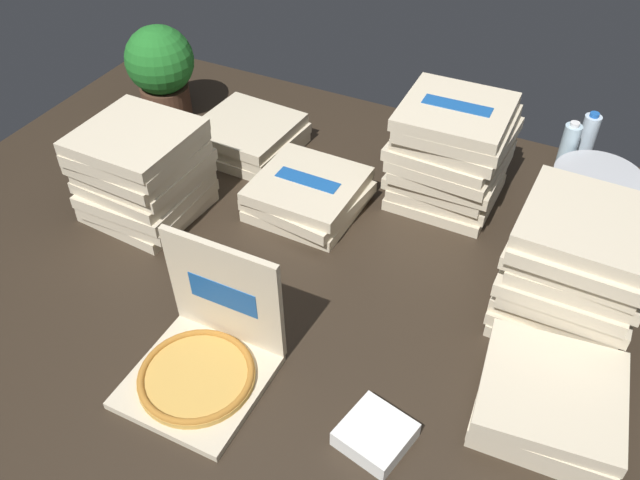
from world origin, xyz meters
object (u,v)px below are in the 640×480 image
(pizza_stack_left_far, at_px, (550,401))
(ice_bucket, at_px, (595,188))
(pizza_stack_left_near, at_px, (143,172))
(pizza_stack_left_mid, at_px, (451,154))
(water_bottle_4, at_px, (596,231))
(water_bottle_3, at_px, (597,215))
(pizza_stack_center_far, at_px, (574,270))
(pizza_stack_right_far, at_px, (249,136))
(water_bottle_0, at_px, (587,138))
(napkin_pile, at_px, (375,434))
(pizza_stack_right_mid, at_px, (308,195))
(potted_plant, at_px, (161,69))
(water_bottle_2, at_px, (568,148))
(open_pizza_box, at_px, (204,355))

(pizza_stack_left_far, relative_size, ice_bucket, 1.24)
(pizza_stack_left_far, height_order, ice_bucket, pizza_stack_left_far)
(pizza_stack_left_near, relative_size, pizza_stack_left_mid, 0.98)
(pizza_stack_left_far, xyz_separation_m, water_bottle_4, (-0.01, 0.71, 0.04))
(pizza_stack_left_far, height_order, water_bottle_3, water_bottle_3)
(pizza_stack_center_far, bearing_deg, pizza_stack_right_far, 164.74)
(pizza_stack_left_far, distance_m, pizza_stack_left_near, 1.52)
(water_bottle_0, bearing_deg, water_bottle_4, -77.65)
(water_bottle_3, xyz_separation_m, water_bottle_4, (0.01, -0.09, 0.00))
(napkin_pile, bearing_deg, pizza_stack_center_far, 62.66)
(pizza_stack_right_mid, distance_m, potted_plant, 0.93)
(water_bottle_0, xyz_separation_m, water_bottle_4, (0.13, -0.57, 0.00))
(pizza_stack_left_far, bearing_deg, water_bottle_4, 90.42)
(pizza_stack_center_far, bearing_deg, water_bottle_3, 86.52)
(pizza_stack_left_mid, xyz_separation_m, water_bottle_3, (0.53, 0.01, -0.09))
(ice_bucket, relative_size, napkin_pile, 1.92)
(pizza_stack_right_mid, xyz_separation_m, water_bottle_0, (0.85, 0.78, 0.04))
(ice_bucket, relative_size, water_bottle_2, 1.51)
(pizza_stack_right_far, xyz_separation_m, pizza_stack_left_near, (-0.12, -0.51, 0.11))
(pizza_stack_left_mid, distance_m, ice_bucket, 0.56)
(open_pizza_box, relative_size, water_bottle_3, 1.81)
(ice_bucket, height_order, water_bottle_0, water_bottle_0)
(open_pizza_box, distance_m, potted_plant, 1.46)
(pizza_stack_center_far, distance_m, water_bottle_3, 0.43)
(pizza_stack_left_mid, relative_size, ice_bucket, 1.25)
(pizza_stack_right_far, height_order, water_bottle_3, water_bottle_3)
(pizza_stack_center_far, height_order, pizza_stack_right_far, pizza_stack_center_far)
(pizza_stack_center_far, distance_m, pizza_stack_left_near, 1.46)
(pizza_stack_center_far, distance_m, pizza_stack_left_mid, 0.66)
(pizza_stack_center_far, xyz_separation_m, ice_bucket, (-0.01, 0.63, -0.13))
(pizza_stack_left_far, xyz_separation_m, potted_plant, (-1.83, 0.82, 0.16))
(pizza_stack_right_mid, height_order, ice_bucket, pizza_stack_right_mid)
(open_pizza_box, distance_m, pizza_stack_left_near, 0.80)
(water_bottle_4, bearing_deg, water_bottle_2, 111.06)
(pizza_stack_left_far, relative_size, pizza_stack_right_mid, 0.99)
(potted_plant, bearing_deg, pizza_stack_left_far, -24.14)
(pizza_stack_right_far, height_order, water_bottle_4, water_bottle_4)
(pizza_stack_right_mid, height_order, water_bottle_2, water_bottle_2)
(pizza_stack_right_mid, height_order, pizza_stack_left_mid, pizza_stack_left_mid)
(water_bottle_3, distance_m, potted_plant, 1.82)
(pizza_stack_left_far, relative_size, pizza_stack_left_near, 1.02)
(water_bottle_4, bearing_deg, water_bottle_3, 96.45)
(pizza_stack_center_far, height_order, water_bottle_0, pizza_stack_center_far)
(pizza_stack_left_mid, bearing_deg, pizza_stack_right_mid, -145.70)
(pizza_stack_left_near, relative_size, water_bottle_2, 1.84)
(pizza_stack_left_far, xyz_separation_m, napkin_pile, (-0.38, -0.27, -0.04))
(napkin_pile, bearing_deg, open_pizza_box, -179.02)
(pizza_stack_right_mid, bearing_deg, open_pizza_box, -84.32)
(water_bottle_3, bearing_deg, pizza_stack_left_near, -159.02)
(pizza_stack_right_far, xyz_separation_m, water_bottle_0, (1.24, 0.54, 0.04))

